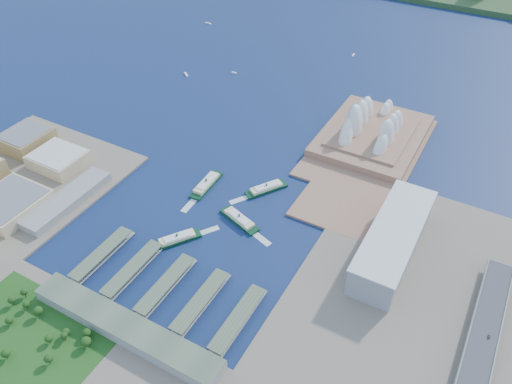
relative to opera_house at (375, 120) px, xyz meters
The scene contains 17 objects.
ground 300.75m from the opera_house, 110.56° to the right, with size 3000.00×3000.00×0.00m, color #0E1C42.
east_land 357.85m from the opera_house, 67.75° to the right, with size 240.00×500.00×3.00m, color #786B5D.
peninsula 36.56m from the opera_house, 82.87° to the right, with size 135.00×220.00×3.00m, color #956951.
opera_house is the anchor object (origin of this frame).
toaster_building 219.62m from the opera_house, 65.77° to the right, with size 45.00×155.00×35.00m, color gray.
ferry_wharves 367.50m from the opera_house, 104.38° to the right, with size 184.00×90.00×9.30m, color #4F5D46, non-canonical shape.
terminal_building 425.27m from the opera_house, 102.24° to the right, with size 200.00×28.00×12.00m, color gray.
park 498.56m from the opera_house, 109.34° to the right, with size 150.00×110.00×16.00m, color #194714, non-canonical shape.
ferry_a 248.66m from the opera_house, 126.08° to the right, with size 14.80×58.16×11.00m, color #0D371E, non-canonical shape.
ferry_b 188.73m from the opera_house, 114.20° to the right, with size 13.80×54.21×10.25m, color #0D371E, non-canonical shape.
ferry_c 320.10m from the opera_house, 112.23° to the right, with size 13.53×53.15×10.05m, color #0D371E, non-canonical shape.
ferry_d 248.72m from the opera_house, 108.20° to the right, with size 14.04×55.17×10.43m, color #0D371E, non-canonical shape.
boat_a 346.73m from the opera_house, behind, with size 3.82×15.28×2.95m, color white, non-canonical shape.
boat_b 288.79m from the opera_house, 163.71° to the left, with size 3.08×8.79×2.37m, color white, non-canonical shape.
boat_d 503.10m from the opera_house, 150.74° to the left, with size 3.28×15.00×2.53m, color white, non-canonical shape.
boat_e 278.09m from the opera_house, 116.04° to the left, with size 3.34×10.50×2.58m, color white, non-canonical shape.
car_c 334.08m from the opera_house, 53.39° to the right, with size 1.99×4.90×1.42m, color slate.
Camera 1 is at (249.27, -310.38, 394.89)m, focal length 35.00 mm.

